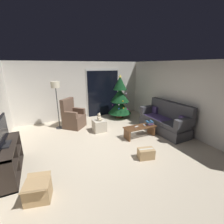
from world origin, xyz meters
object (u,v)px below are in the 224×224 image
book_stack (150,123)px  television (2,132)px  cardboard_box_taped_mid_floor (146,154)px  cardboard_box_open_near_shelf (38,191)px  christmas_tree (120,99)px  couch (165,121)px  armchair (73,117)px  teddy_bear_cream (99,117)px  remote_silver (144,125)px  ottoman (99,126)px  remote_white (137,127)px  floor_lamp (56,89)px  cell_phone (149,121)px  coffee_table (140,130)px  media_shelf (6,162)px

book_stack → television: 4.15m
cardboard_box_taped_mid_floor → cardboard_box_open_near_shelf: size_ratio=0.78×
christmas_tree → cardboard_box_open_near_shelf: 4.95m
couch → armchair: armchair is taller
cardboard_box_taped_mid_floor → teddy_bear_cream: bearing=102.6°
remote_silver → ottoman: size_ratio=0.35×
remote_white → floor_lamp: size_ratio=0.09×
book_stack → cell_phone: 0.07m
couch → christmas_tree: bearing=110.6°
coffee_table → floor_lamp: (-2.36, 1.96, 1.25)m
coffee_table → book_stack: bearing=-1.2°
couch → television: bearing=-175.9°
media_shelf → ottoman: (2.66, 1.41, -0.13)m
cell_phone → media_shelf: bearing=-162.8°
teddy_bear_cream → cardboard_box_taped_mid_floor: (0.48, -2.15, -0.40)m
teddy_bear_cream → coffee_table: bearing=-44.0°
floor_lamp → cardboard_box_open_near_shelf: 3.65m
armchair → ottoman: armchair is taller
coffee_table → media_shelf: size_ratio=0.79×
teddy_bear_cream → cardboard_box_taped_mid_floor: teddy_bear_cream is taller
ottoman → cardboard_box_open_near_shelf: (-2.08, -2.39, -0.03)m
television → cardboard_box_open_near_shelf: size_ratio=1.42×
book_stack → media_shelf: bearing=-174.9°
remote_silver → teddy_bear_cream: bearing=-24.6°
remote_silver → television: 3.96m
cardboard_box_open_near_shelf → teddy_bear_cream: bearing=48.8°
christmas_tree → media_shelf: christmas_tree is taller
remote_white → remote_silver: (0.32, 0.00, 0.00)m
coffee_table → television: 3.79m
remote_silver → cardboard_box_taped_mid_floor: remote_silver is taller
remote_silver → christmas_tree: size_ratio=0.08×
cardboard_box_open_near_shelf → cardboard_box_taped_mid_floor: bearing=5.3°
armchair → teddy_bear_cream: armchair is taller
book_stack → cardboard_box_open_near_shelf: (-3.54, -1.35, -0.26)m
coffee_table → cardboard_box_open_near_shelf: size_ratio=1.85×
armchair → cardboard_box_taped_mid_floor: armchair is taller
couch → cell_phone: (-0.74, -0.03, 0.12)m
teddy_bear_cream → floor_lamp: bearing=144.3°
couch → cell_phone: 0.75m
coffee_table → ottoman: 1.48m
cardboard_box_taped_mid_floor → floor_lamp: bearing=120.0°
remote_white → book_stack: 0.53m
christmas_tree → cell_phone: bearing=-88.9°
media_shelf → television: 0.69m
remote_white → ottoman: size_ratio=0.35×
couch → media_shelf: 4.87m
coffee_table → christmas_tree: 2.20m
book_stack → cell_phone: size_ratio=1.86×
cell_phone → television: television is taller
christmas_tree → ottoman: (-1.41, -1.06, -0.66)m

